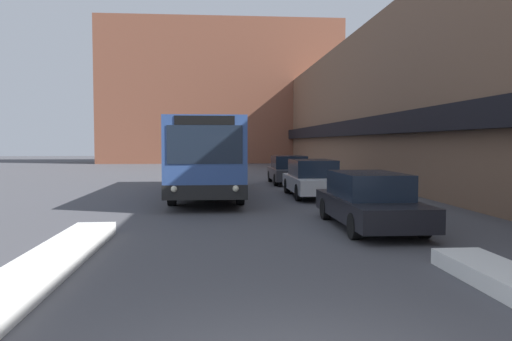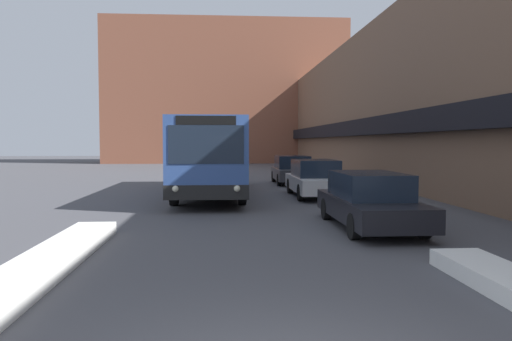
% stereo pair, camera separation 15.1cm
% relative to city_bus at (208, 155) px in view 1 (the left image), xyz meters
% --- Properties ---
extents(building_row_right, '(5.50, 60.00, 8.74)m').
position_rel_city_bus_xyz_m(building_row_right, '(11.03, 6.91, 2.69)').
color(building_row_right, brown).
rests_on(building_row_right, ground_plane).
extents(building_backdrop_far, '(26.00, 8.00, 15.25)m').
position_rel_city_bus_xyz_m(building_backdrop_far, '(1.06, 35.02, 5.96)').
color(building_backdrop_far, brown).
rests_on(building_backdrop_far, ground_plane).
extents(city_bus, '(2.66, 11.67, 3.05)m').
position_rel_city_bus_xyz_m(city_bus, '(0.00, 0.00, 0.00)').
color(city_bus, '#335193').
rests_on(city_bus, ground_plane).
extents(parked_car_front, '(1.83, 4.81, 1.42)m').
position_rel_city_bus_xyz_m(parked_car_front, '(4.26, -8.55, -0.95)').
color(parked_car_front, black).
rests_on(parked_car_front, ground_plane).
extents(parked_car_middle, '(1.87, 4.70, 1.50)m').
position_rel_city_bus_xyz_m(parked_car_middle, '(4.26, -1.16, -0.91)').
color(parked_car_middle, silver).
rests_on(parked_car_middle, ground_plane).
extents(parked_car_back, '(1.93, 4.31, 1.49)m').
position_rel_city_bus_xyz_m(parked_car_back, '(4.26, 5.35, -0.92)').
color(parked_car_back, '#38383D').
rests_on(parked_car_back, ground_plane).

